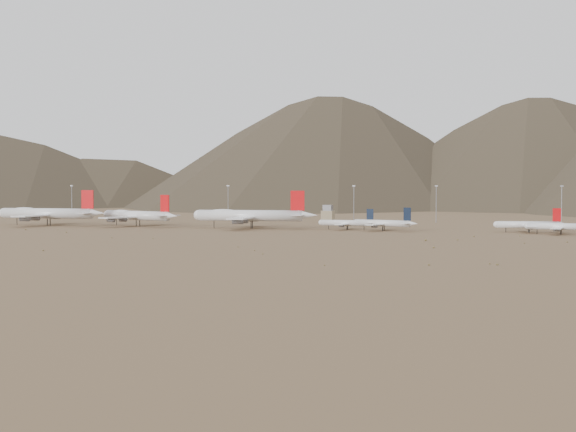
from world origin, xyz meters
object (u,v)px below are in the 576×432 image
(narrowbody_b, at_px, (384,223))
(control_tower, at_px, (328,215))
(widebody_west, at_px, (47,213))
(widebody_centre, at_px, (137,215))
(narrowbody_a, at_px, (348,223))
(widebody_east, at_px, (250,215))

(narrowbody_b, distance_m, control_tower, 108.20)
(widebody_west, relative_size, narrowbody_b, 1.93)
(control_tower, bearing_deg, widebody_west, -148.21)
(widebody_centre, height_order, narrowbody_a, widebody_centre)
(narrowbody_a, height_order, control_tower, narrowbody_a)
(narrowbody_a, bearing_deg, control_tower, 115.33)
(control_tower, bearing_deg, narrowbody_b, -57.93)
(widebody_west, relative_size, control_tower, 6.37)
(widebody_centre, xyz_separation_m, widebody_east, (76.48, -1.57, 0.92))
(widebody_west, xyz_separation_m, narrowbody_a, (194.88, 11.51, -3.85))
(widebody_centre, height_order, narrowbody_b, widebody_centre)
(widebody_west, relative_size, narrowbody_a, 2.06)
(widebody_east, height_order, narrowbody_b, widebody_east)
(widebody_east, distance_m, narrowbody_a, 59.16)
(widebody_centre, height_order, control_tower, widebody_centre)
(narrowbody_b, bearing_deg, widebody_east, -162.90)
(widebody_east, bearing_deg, narrowbody_b, -6.25)
(widebody_centre, bearing_deg, control_tower, 62.51)
(widebody_east, xyz_separation_m, narrowbody_a, (58.88, 4.24, -3.82))
(control_tower, bearing_deg, narrowbody_a, -67.92)
(widebody_centre, relative_size, narrowbody_a, 1.72)
(widebody_west, bearing_deg, widebody_centre, 6.76)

